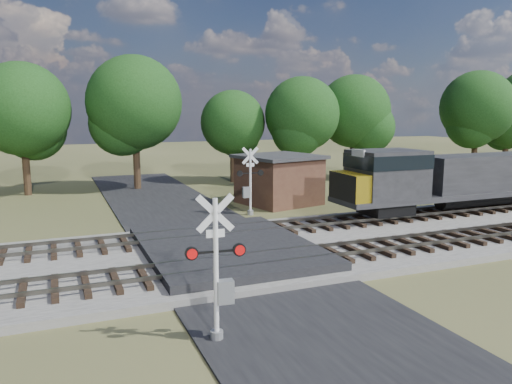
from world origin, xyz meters
name	(u,v)px	position (x,y,z in m)	size (l,w,h in m)	color
ground	(230,260)	(0.00, 0.00, 0.00)	(160.00, 160.00, 0.00)	#3F4324
ballast_bed	(411,232)	(10.00, 0.50, 0.15)	(140.00, 10.00, 0.30)	gray
road	(230,259)	(0.00, 0.00, 0.04)	(7.00, 60.00, 0.08)	black
crossing_panel	(227,250)	(0.00, 0.50, 0.32)	(7.00, 9.00, 0.62)	#262628
track_near	(317,255)	(3.12, -2.00, 0.41)	(140.00, 2.60, 0.33)	black
track_far	(269,229)	(3.12, 3.00, 0.41)	(140.00, 2.60, 0.33)	black
crossing_signal_near	(219,281)	(-2.79, -7.08, 1.73)	(1.68, 0.38, 4.16)	silver
crossing_signal_far	(249,187)	(4.12, 8.32, 1.73)	(1.68, 0.37, 4.17)	silver
equipment_shed	(279,179)	(7.41, 11.10, 1.70)	(5.94, 5.94, 3.35)	#43271C
treeline	(194,107)	(4.08, 20.53, 6.59)	(82.87, 10.47, 11.39)	black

